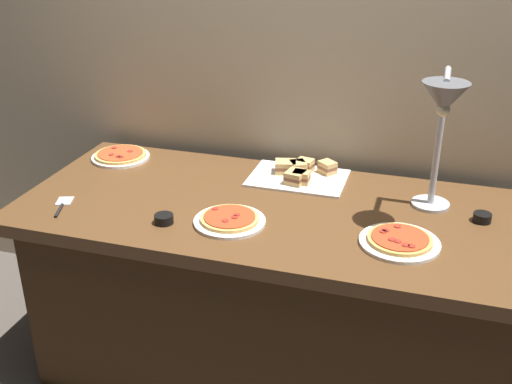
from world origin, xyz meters
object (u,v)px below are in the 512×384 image
(sandwich_platter, at_px, (299,174))
(sauce_cup_far, at_px, (482,217))
(heat_lamp, at_px, (443,111))
(serving_spatula, at_px, (62,206))
(sauce_cup_near, at_px, (164,219))
(pizza_plate_front, at_px, (400,241))
(pizza_plate_raised_stand, at_px, (230,220))
(pizza_plate_center, at_px, (121,156))

(sandwich_platter, relative_size, sauce_cup_far, 6.06)
(heat_lamp, height_order, serving_spatula, heat_lamp)
(sandwich_platter, bearing_deg, sauce_cup_near, -125.14)
(heat_lamp, xyz_separation_m, sandwich_platter, (-0.52, 0.24, -0.38))
(pizza_plate_front, height_order, serving_spatula, pizza_plate_front)
(pizza_plate_front, height_order, sandwich_platter, sandwich_platter)
(sandwich_platter, bearing_deg, heat_lamp, -24.50)
(pizza_plate_raised_stand, distance_m, sauce_cup_near, 0.23)
(pizza_plate_center, bearing_deg, sandwich_platter, 1.21)
(heat_lamp, xyz_separation_m, serving_spatula, (-1.30, -0.27, -0.40))
(serving_spatula, bearing_deg, heat_lamp, 11.58)
(pizza_plate_raised_stand, relative_size, sauce_cup_near, 3.73)
(sauce_cup_near, bearing_deg, sandwich_platter, 54.86)
(pizza_plate_front, distance_m, sandwich_platter, 0.61)
(pizza_plate_raised_stand, bearing_deg, sauce_cup_near, -162.94)
(pizza_plate_raised_stand, height_order, sauce_cup_near, same)
(sauce_cup_far, relative_size, serving_spatula, 0.37)
(pizza_plate_center, distance_m, serving_spatula, 0.49)
(pizza_plate_front, relative_size, sauce_cup_near, 3.91)
(heat_lamp, relative_size, pizza_plate_front, 1.97)
(pizza_plate_center, relative_size, serving_spatula, 1.46)
(heat_lamp, height_order, sandwich_platter, heat_lamp)
(sauce_cup_near, bearing_deg, sauce_cup_far, 17.70)
(serving_spatula, bearing_deg, pizza_plate_center, 92.41)
(sauce_cup_far, bearing_deg, sandwich_platter, 166.06)
(heat_lamp, distance_m, serving_spatula, 1.39)
(pizza_plate_front, xyz_separation_m, sandwich_platter, (-0.44, 0.42, 0.01))
(pizza_plate_raised_stand, bearing_deg, sauce_cup_far, 17.86)
(heat_lamp, bearing_deg, pizza_plate_raised_stand, -162.58)
(pizza_plate_front, xyz_separation_m, sauce_cup_far, (0.26, 0.25, 0.01))
(pizza_plate_raised_stand, relative_size, sandwich_platter, 0.66)
(pizza_plate_raised_stand, bearing_deg, pizza_plate_front, 2.38)
(pizza_plate_center, xyz_separation_m, sandwich_platter, (0.80, 0.02, 0.01))
(pizza_plate_raised_stand, distance_m, serving_spatula, 0.64)
(serving_spatula, bearing_deg, sauce_cup_far, 12.57)
(sauce_cup_near, bearing_deg, pizza_plate_raised_stand, 17.06)
(pizza_plate_raised_stand, bearing_deg, serving_spatula, -174.79)
(pizza_plate_front, bearing_deg, pizza_plate_center, 161.89)
(pizza_plate_center, xyz_separation_m, sauce_cup_near, (0.44, -0.50, 0.00))
(pizza_plate_front, relative_size, pizza_plate_center, 1.06)
(pizza_plate_front, distance_m, pizza_plate_raised_stand, 0.58)
(heat_lamp, distance_m, sauce_cup_far, 0.43)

